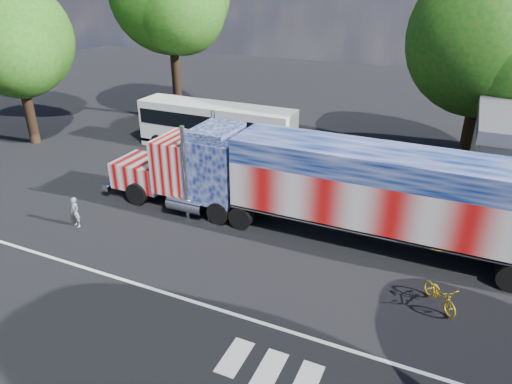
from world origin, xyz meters
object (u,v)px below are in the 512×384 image
at_px(semi_truck, 334,186).
at_px(coach_bus, 216,127).
at_px(woman, 75,212).
at_px(tree_ne_a, 490,39).
at_px(bicycle, 440,295).
at_px(tree_w_a, 14,40).

xyz_separation_m(semi_truck, coach_bus, (-10.36, 7.79, -0.80)).
relative_size(woman, tree_ne_a, 0.12).
xyz_separation_m(woman, bicycle, (16.42, 0.99, -0.27)).
xyz_separation_m(semi_truck, bicycle, (5.05, -3.35, -1.98)).
height_order(woman, bicycle, woman).
distance_m(coach_bus, bicycle, 19.05).
relative_size(coach_bus, bicycle, 5.98).
bearing_deg(semi_truck, bicycle, -33.56).
height_order(semi_truck, tree_ne_a, tree_ne_a).
bearing_deg(bicycle, coach_bus, 104.37).
distance_m(coach_bus, tree_w_a, 14.42).
bearing_deg(tree_w_a, semi_truck, -9.24).
bearing_deg(coach_bus, tree_ne_a, 16.64).
height_order(coach_bus, bicycle, coach_bus).
height_order(coach_bus, tree_w_a, tree_w_a).
bearing_deg(coach_bus, bicycle, -35.87).
bearing_deg(woman, tree_ne_a, 56.13).
bearing_deg(semi_truck, coach_bus, 143.05).
bearing_deg(tree_ne_a, tree_w_a, -162.92).
distance_m(semi_truck, woman, 12.29).
distance_m(semi_truck, coach_bus, 12.99).
xyz_separation_m(coach_bus, bicycle, (15.41, -11.14, -1.18)).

